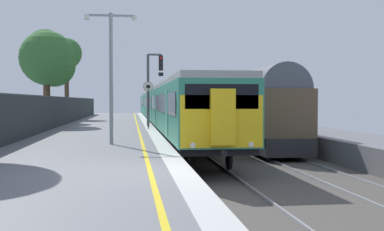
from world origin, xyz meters
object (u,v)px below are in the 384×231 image
(freight_train_adjacent_track, at_px, (210,105))
(background_tree_left, at_px, (66,55))
(background_tree_centre, at_px, (50,61))
(commuter_train_at_platform, at_px, (162,105))
(signal_gantry, at_px, (152,81))
(background_tree_right, at_px, (46,50))
(speed_limit_sign, at_px, (148,99))
(platform_lamp_mid, at_px, (111,66))

(freight_train_adjacent_track, relative_size, background_tree_left, 5.52)
(background_tree_centre, bearing_deg, commuter_train_at_platform, 51.15)
(signal_gantry, bearing_deg, background_tree_left, 117.34)
(commuter_train_at_platform, bearing_deg, background_tree_right, -154.85)
(speed_limit_sign, bearing_deg, background_tree_centre, 142.55)
(commuter_train_at_platform, distance_m, signal_gantry, 12.71)
(commuter_train_at_platform, height_order, freight_train_adjacent_track, freight_train_adjacent_track)
(commuter_train_at_platform, relative_size, background_tree_right, 7.85)
(speed_limit_sign, xyz_separation_m, background_tree_centre, (-6.58, 5.04, 2.64))
(commuter_train_at_platform, height_order, background_tree_centre, background_tree_centre)
(signal_gantry, xyz_separation_m, platform_lamp_mid, (-2.18, -12.97, 0.01))
(freight_train_adjacent_track, relative_size, background_tree_right, 5.63)
(background_tree_left, distance_m, background_tree_centre, 12.50)
(background_tree_centre, bearing_deg, speed_limit_sign, -37.45)
(freight_train_adjacent_track, relative_size, speed_limit_sign, 14.84)
(background_tree_centre, bearing_deg, freight_train_adjacent_track, 29.71)
(signal_gantry, relative_size, speed_limit_sign, 1.70)
(platform_lamp_mid, bearing_deg, commuter_train_at_platform, 81.86)
(background_tree_centre, height_order, background_tree_right, background_tree_right)
(commuter_train_at_platform, xyz_separation_m, platform_lamp_mid, (-3.64, -25.47, 1.76))
(commuter_train_at_platform, bearing_deg, signal_gantry, -96.69)
(commuter_train_at_platform, xyz_separation_m, background_tree_centre, (-8.42, -10.46, 3.18))
(freight_train_adjacent_track, xyz_separation_m, signal_gantry, (-5.47, -9.14, 1.65))
(platform_lamp_mid, relative_size, background_tree_centre, 0.78)
(platform_lamp_mid, xyz_separation_m, background_tree_left, (-5.28, 27.40, 3.00))
(freight_train_adjacent_track, relative_size, signal_gantry, 8.75)
(commuter_train_at_platform, xyz_separation_m, freight_train_adjacent_track, (4.00, -3.37, 0.10))
(signal_gantry, bearing_deg, background_tree_right, 135.98)
(speed_limit_sign, height_order, background_tree_centre, background_tree_centre)
(signal_gantry, xyz_separation_m, background_tree_left, (-7.46, 14.43, 3.01))
(commuter_train_at_platform, relative_size, background_tree_left, 7.70)
(speed_limit_sign, bearing_deg, signal_gantry, 82.79)
(commuter_train_at_platform, relative_size, background_tree_centre, 9.05)
(background_tree_left, bearing_deg, platform_lamp_mid, -79.08)
(signal_gantry, distance_m, background_tree_centre, 7.39)
(platform_lamp_mid, xyz_separation_m, background_tree_centre, (-4.78, 15.01, 1.42))
(background_tree_centre, bearing_deg, signal_gantry, -16.36)
(freight_train_adjacent_track, height_order, speed_limit_sign, freight_train_adjacent_track)
(platform_lamp_mid, bearing_deg, signal_gantry, 80.48)
(background_tree_left, bearing_deg, commuter_train_at_platform, -12.18)
(freight_train_adjacent_track, relative_size, background_tree_centre, 6.49)
(freight_train_adjacent_track, xyz_separation_m, background_tree_right, (-13.70, -1.18, 4.44))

